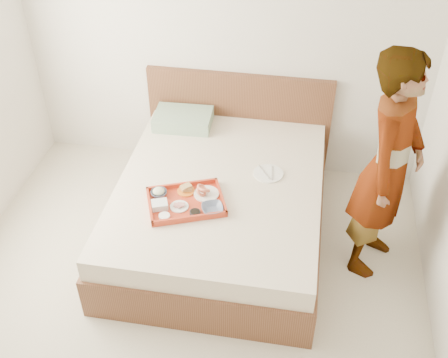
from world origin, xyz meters
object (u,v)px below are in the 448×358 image
dinner_plate (268,174)px  bed (220,208)px  tray (186,202)px  person (388,168)px

dinner_plate → bed: bearing=-155.0°
tray → person: 1.45m
dinner_plate → person: bearing=-15.9°
bed → dinner_plate: bearing=25.0°
dinner_plate → person: size_ratio=0.13×
bed → dinner_plate: (0.36, 0.17, 0.27)m
bed → tray: size_ratio=3.68×
bed → dinner_plate: size_ratio=8.55×
bed → dinner_plate: dinner_plate is taller
dinner_plate → person: (0.84, -0.24, 0.35)m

